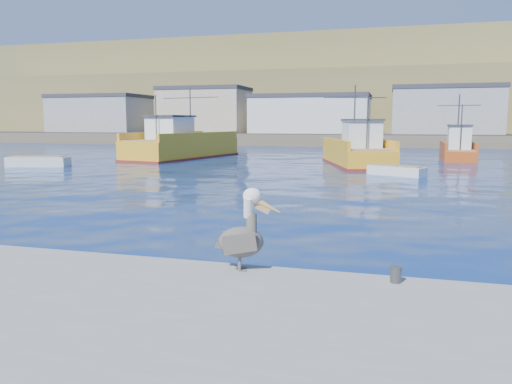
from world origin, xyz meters
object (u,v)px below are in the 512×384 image
at_px(trawler_yellow_b, 357,152).
at_px(skiff_mid, 396,172).
at_px(boat_orange, 458,149).
at_px(trawler_yellow_a, 181,146).
at_px(pelican, 243,235).
at_px(skiff_left, 39,162).

bearing_deg(trawler_yellow_b, skiff_mid, -67.16).
xyz_separation_m(boat_orange, skiff_mid, (-5.37, -15.22, -0.72)).
bearing_deg(trawler_yellow_a, pelican, -64.31).
distance_m(boat_orange, skiff_left, 35.75).
height_order(trawler_yellow_a, skiff_left, trawler_yellow_a).
bearing_deg(skiff_left, pelican, -44.69).
relative_size(trawler_yellow_b, skiff_left, 2.38).
bearing_deg(boat_orange, skiff_left, -153.76).
bearing_deg(skiff_mid, pelican, -97.19).
distance_m(skiff_mid, pelican, 24.21).
height_order(boat_orange, skiff_left, boat_orange).
distance_m(trawler_yellow_a, trawler_yellow_b, 17.23).
xyz_separation_m(trawler_yellow_b, pelican, (-0.02, -31.15, 0.19)).
height_order(boat_orange, skiff_mid, boat_orange).
bearing_deg(pelican, skiff_mid, 82.81).
relative_size(trawler_yellow_a, trawler_yellow_b, 1.26).
bearing_deg(skiff_mid, boat_orange, 70.58).
relative_size(trawler_yellow_a, skiff_mid, 3.80).
bearing_deg(skiff_mid, skiff_left, -178.75).
bearing_deg(pelican, trawler_yellow_b, 89.97).
bearing_deg(skiff_left, trawler_yellow_b, 18.07).
distance_m(boat_orange, skiff_mid, 16.15).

